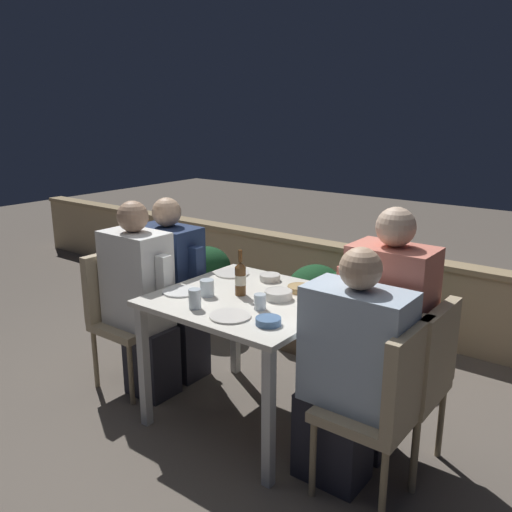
% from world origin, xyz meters
% --- Properties ---
extents(ground_plane, '(16.00, 16.00, 0.00)m').
position_xyz_m(ground_plane, '(0.00, 0.00, 0.00)').
color(ground_plane, '#665B51').
extents(parapet_wall, '(9.00, 0.18, 0.66)m').
position_xyz_m(parapet_wall, '(0.00, 1.70, 0.34)').
color(parapet_wall, tan).
rests_on(parapet_wall, ground_plane).
extents(dining_table, '(0.97, 0.91, 0.76)m').
position_xyz_m(dining_table, '(0.00, 0.00, 0.66)').
color(dining_table, silver).
rests_on(dining_table, ground_plane).
extents(planter_hedge, '(0.94, 0.47, 0.66)m').
position_xyz_m(planter_hedge, '(0.06, 1.05, 0.37)').
color(planter_hedge, brown).
rests_on(planter_hedge, ground_plane).
extents(chair_left_near, '(0.42, 0.41, 0.88)m').
position_xyz_m(chair_left_near, '(-0.94, -0.14, 0.53)').
color(chair_left_near, tan).
rests_on(chair_left_near, ground_plane).
extents(person_white_polo, '(0.49, 0.26, 1.24)m').
position_xyz_m(person_white_polo, '(-0.75, -0.14, 0.62)').
color(person_white_polo, '#282833').
rests_on(person_white_polo, ground_plane).
extents(chair_left_far, '(0.42, 0.41, 0.88)m').
position_xyz_m(chair_left_far, '(-0.96, 0.16, 0.53)').
color(chair_left_far, tan).
rests_on(chair_left_far, ground_plane).
extents(person_navy_jumper, '(0.50, 0.26, 1.21)m').
position_xyz_m(person_navy_jumper, '(-0.77, 0.16, 0.61)').
color(person_navy_jumper, '#282833').
rests_on(person_navy_jumper, ground_plane).
extents(chair_right_near, '(0.42, 0.41, 0.88)m').
position_xyz_m(chair_right_near, '(0.91, -0.16, 0.53)').
color(chair_right_near, tan).
rests_on(chair_right_near, ground_plane).
extents(person_blue_shirt, '(0.52, 0.26, 1.19)m').
position_xyz_m(person_blue_shirt, '(0.71, -0.16, 0.59)').
color(person_blue_shirt, '#282833').
rests_on(person_blue_shirt, ground_plane).
extents(chair_right_far, '(0.42, 0.41, 0.88)m').
position_xyz_m(chair_right_far, '(0.93, 0.15, 0.53)').
color(chair_right_far, tan).
rests_on(chair_right_far, ground_plane).
extents(person_coral_top, '(0.48, 0.26, 1.33)m').
position_xyz_m(person_coral_top, '(0.74, 0.15, 0.67)').
color(person_coral_top, '#282833').
rests_on(person_coral_top, ground_plane).
extents(beer_bottle, '(0.06, 0.06, 0.26)m').
position_xyz_m(beer_bottle, '(-0.06, -0.00, 0.86)').
color(beer_bottle, brown).
rests_on(beer_bottle, dining_table).
extents(plate_0, '(0.22, 0.22, 0.01)m').
position_xyz_m(plate_0, '(-0.35, 0.27, 0.76)').
color(plate_0, silver).
rests_on(plate_0, dining_table).
extents(plate_1, '(0.21, 0.21, 0.01)m').
position_xyz_m(plate_1, '(0.11, -0.29, 0.76)').
color(plate_1, silver).
rests_on(plate_1, dining_table).
extents(plate_2, '(0.20, 0.20, 0.01)m').
position_xyz_m(plate_2, '(-0.35, -0.17, 0.76)').
color(plate_2, white).
rests_on(plate_2, dining_table).
extents(bowl_0, '(0.12, 0.12, 0.04)m').
position_xyz_m(bowl_0, '(-0.08, 0.31, 0.78)').
color(bowl_0, beige).
rests_on(bowl_0, dining_table).
extents(bowl_1, '(0.15, 0.15, 0.05)m').
position_xyz_m(bowl_1, '(0.15, 0.07, 0.79)').
color(bowl_1, beige).
rests_on(bowl_1, dining_table).
extents(bowl_2, '(0.14, 0.14, 0.03)m').
position_xyz_m(bowl_2, '(0.17, 0.25, 0.78)').
color(bowl_2, tan).
rests_on(bowl_2, dining_table).
extents(bowl_3, '(0.13, 0.13, 0.04)m').
position_xyz_m(bowl_3, '(0.32, -0.25, 0.78)').
color(bowl_3, '#4C709E').
rests_on(bowl_3, dining_table).
extents(glass_cup_0, '(0.06, 0.06, 0.08)m').
position_xyz_m(glass_cup_0, '(0.16, -0.11, 0.80)').
color(glass_cup_0, silver).
rests_on(glass_cup_0, dining_table).
extents(glass_cup_1, '(0.07, 0.07, 0.08)m').
position_xyz_m(glass_cup_1, '(0.40, 0.30, 0.80)').
color(glass_cup_1, silver).
rests_on(glass_cup_1, dining_table).
extents(glass_cup_2, '(0.08, 0.08, 0.09)m').
position_xyz_m(glass_cup_2, '(-0.19, -0.12, 0.81)').
color(glass_cup_2, silver).
rests_on(glass_cup_2, dining_table).
extents(glass_cup_3, '(0.07, 0.07, 0.11)m').
position_xyz_m(glass_cup_3, '(-0.11, -0.31, 0.81)').
color(glass_cup_3, silver).
rests_on(glass_cup_3, dining_table).
extents(glass_cup_4, '(0.06, 0.06, 0.11)m').
position_xyz_m(glass_cup_4, '(0.36, 0.07, 0.81)').
color(glass_cup_4, silver).
rests_on(glass_cup_4, dining_table).
extents(potted_plant, '(0.38, 0.38, 0.69)m').
position_xyz_m(potted_plant, '(-1.12, 0.88, 0.43)').
color(potted_plant, '#9E5638').
rests_on(potted_plant, ground_plane).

